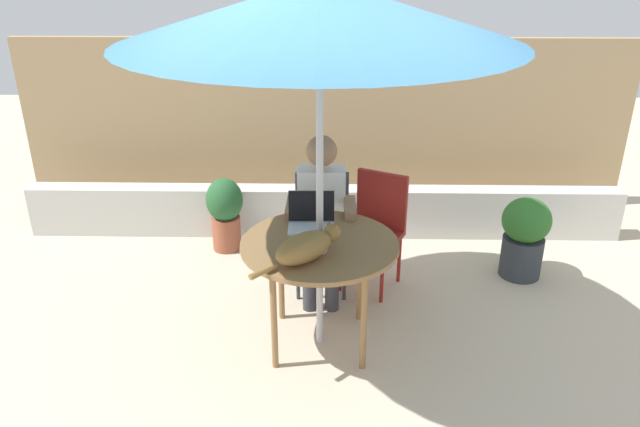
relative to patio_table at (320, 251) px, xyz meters
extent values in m
plane|color=beige|center=(0.00, 0.00, -0.67)|extent=(14.00, 14.00, 0.00)
cube|color=tan|center=(0.00, 2.38, 0.14)|extent=(5.84, 0.08, 1.64)
cube|color=beige|center=(0.00, 1.63, -0.45)|extent=(5.26, 0.20, 0.45)
cylinder|color=olive|center=(0.00, 0.00, 0.05)|extent=(0.99, 0.99, 0.03)
cylinder|color=olive|center=(0.27, 0.27, -0.32)|extent=(0.04, 0.04, 0.71)
cylinder|color=olive|center=(-0.27, 0.27, -0.32)|extent=(0.04, 0.04, 0.71)
cylinder|color=olive|center=(-0.27, -0.27, -0.32)|extent=(0.04, 0.04, 0.71)
cylinder|color=olive|center=(0.27, -0.27, -0.32)|extent=(0.04, 0.04, 0.71)
cylinder|color=#B7B7BC|center=(0.00, 0.00, 0.37)|extent=(0.04, 0.04, 2.09)
cone|color=#33668C|center=(0.00, 0.00, 1.43)|extent=(2.22, 2.22, 0.33)
sphere|color=#B7B7BC|center=(0.00, 0.00, 1.44)|extent=(0.06, 0.06, 0.06)
cube|color=#33383F|center=(0.00, 0.69, -0.26)|extent=(0.40, 0.40, 0.04)
cube|color=#33383F|center=(0.00, 0.87, -0.02)|extent=(0.40, 0.04, 0.44)
cylinder|color=#33383F|center=(0.17, 0.86, -0.47)|extent=(0.03, 0.03, 0.40)
cylinder|color=#33383F|center=(-0.17, 0.86, -0.47)|extent=(0.03, 0.03, 0.40)
cylinder|color=#33383F|center=(-0.17, 0.52, -0.47)|extent=(0.03, 0.03, 0.40)
cylinder|color=#33383F|center=(0.17, 0.52, -0.47)|extent=(0.03, 0.03, 0.40)
cube|color=maroon|center=(0.37, 0.72, -0.26)|extent=(0.54, 0.54, 0.04)
cube|color=maroon|center=(0.45, 0.88, -0.02)|extent=(0.37, 0.21, 0.44)
cylinder|color=maroon|center=(0.60, 0.79, -0.47)|extent=(0.03, 0.03, 0.40)
cylinder|color=maroon|center=(0.30, 0.95, -0.47)|extent=(0.03, 0.03, 0.40)
cylinder|color=maroon|center=(0.14, 0.65, -0.47)|extent=(0.03, 0.03, 0.40)
cylinder|color=maroon|center=(0.44, 0.49, -0.47)|extent=(0.03, 0.03, 0.40)
cube|color=white|center=(0.00, 0.69, 0.03)|extent=(0.34, 0.20, 0.54)
sphere|color=#936B4C|center=(0.00, 0.68, 0.43)|extent=(0.22, 0.22, 0.22)
cube|color=#383842|center=(-0.08, 0.54, -0.19)|extent=(0.12, 0.30, 0.12)
cylinder|color=#383842|center=(-0.08, 0.39, -0.46)|extent=(0.10, 0.10, 0.44)
cube|color=#383842|center=(0.08, 0.54, -0.19)|extent=(0.12, 0.30, 0.12)
cylinder|color=#383842|center=(0.08, 0.39, -0.46)|extent=(0.10, 0.10, 0.44)
cube|color=#936B4C|center=(-0.20, 0.47, 0.08)|extent=(0.08, 0.32, 0.08)
cube|color=#936B4C|center=(0.20, 0.47, 0.08)|extent=(0.08, 0.32, 0.08)
cube|color=silver|center=(-0.06, 0.19, 0.07)|extent=(0.31, 0.23, 0.02)
cube|color=black|center=(-0.06, 0.30, 0.18)|extent=(0.30, 0.07, 0.20)
cube|color=silver|center=(-0.06, 0.30, 0.18)|extent=(0.30, 0.06, 0.20)
ellipsoid|color=olive|center=(-0.09, -0.24, 0.15)|extent=(0.42, 0.42, 0.17)
sphere|color=olive|center=(0.08, -0.08, 0.17)|extent=(0.11, 0.11, 0.11)
ellipsoid|color=white|center=(-0.01, -0.16, 0.11)|extent=(0.17, 0.17, 0.09)
cylinder|color=olive|center=(-0.31, -0.41, 0.09)|extent=(0.15, 0.15, 0.04)
cone|color=olive|center=(0.10, -0.10, 0.22)|extent=(0.04, 0.04, 0.03)
cone|color=olive|center=(0.06, -0.06, 0.22)|extent=(0.04, 0.04, 0.03)
cylinder|color=#9E5138|center=(-0.83, 1.33, -0.53)|extent=(0.24, 0.24, 0.30)
ellipsoid|color=#26592D|center=(-0.83, 1.33, -0.22)|extent=(0.31, 0.31, 0.37)
cylinder|color=#33383D|center=(1.58, 0.92, -0.51)|extent=(0.32, 0.32, 0.33)
ellipsoid|color=#2D6B28|center=(1.58, 0.92, -0.19)|extent=(0.37, 0.37, 0.35)
camera|label=1|loc=(0.07, -3.36, 1.77)|focal=34.15mm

